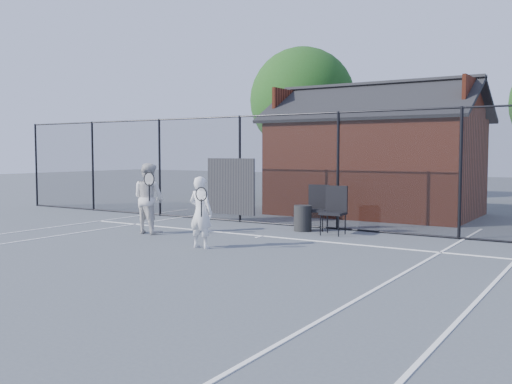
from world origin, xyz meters
The scene contains 10 objects.
ground centered at (0.00, 0.00, 0.00)m, with size 80.00×80.00×0.00m, color #4C5157.
court_lines centered at (0.00, -1.32, 0.01)m, with size 11.02×18.00×0.01m.
fence centered at (-0.30, 5.00, 1.45)m, with size 22.04×3.00×3.00m.
clubhouse centered at (0.50, 9.00, 1.61)m, with size 6.50×4.36×4.19m.
tree_left centered at (-4.50, 13.50, 4.19)m, with size 4.48×4.48×6.44m.
player_front centered at (-0.21, 0.91, 0.74)m, with size 0.67×0.49×1.48m.
player_back centered at (-2.63, 1.96, 0.86)m, with size 0.95×0.71×1.71m.
chair_left centered at (0.60, 4.60, 0.56)m, with size 0.54×0.56×1.12m, color black.
chair_right centered at (1.29, 4.10, 0.57)m, with size 0.55×0.57×1.14m, color black.
waste_bin centered at (0.38, 4.29, 0.32)m, with size 0.44×0.44×0.65m, color black.
Camera 1 is at (6.98, -8.30, 1.97)m, focal length 40.00 mm.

